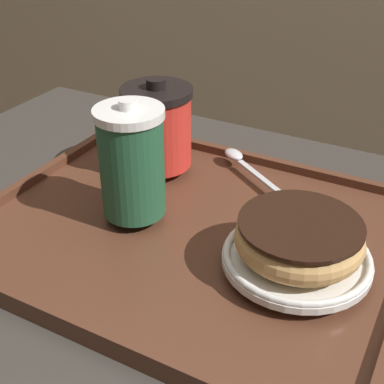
{
  "coord_description": "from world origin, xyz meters",
  "views": [
    {
      "loc": [
        0.22,
        -0.44,
        1.1
      ],
      "look_at": [
        -0.03,
        0.02,
        0.78
      ],
      "focal_mm": 50.0,
      "sensor_mm": 36.0,
      "label": 1
    }
  ],
  "objects_px": {
    "donut_chocolate_glazed": "(299,237)",
    "spoon": "(243,163)",
    "coffee_cup_front": "(132,162)",
    "coffee_cup_rear": "(158,126)"
  },
  "relations": [
    {
      "from": "donut_chocolate_glazed",
      "to": "spoon",
      "type": "distance_m",
      "value": 0.22
    },
    {
      "from": "coffee_cup_front",
      "to": "donut_chocolate_glazed",
      "type": "height_order",
      "value": "coffee_cup_front"
    },
    {
      "from": "donut_chocolate_glazed",
      "to": "spoon",
      "type": "height_order",
      "value": "donut_chocolate_glazed"
    },
    {
      "from": "coffee_cup_rear",
      "to": "spoon",
      "type": "bearing_deg",
      "value": 24.7
    },
    {
      "from": "donut_chocolate_glazed",
      "to": "spoon",
      "type": "bearing_deg",
      "value": 128.38
    },
    {
      "from": "coffee_cup_rear",
      "to": "donut_chocolate_glazed",
      "type": "bearing_deg",
      "value": -26.59
    },
    {
      "from": "coffee_cup_front",
      "to": "coffee_cup_rear",
      "type": "relative_size",
      "value": 1.16
    },
    {
      "from": "coffee_cup_front",
      "to": "donut_chocolate_glazed",
      "type": "distance_m",
      "value": 0.21
    },
    {
      "from": "donut_chocolate_glazed",
      "to": "spoon",
      "type": "relative_size",
      "value": 0.94
    },
    {
      "from": "coffee_cup_rear",
      "to": "spoon",
      "type": "relative_size",
      "value": 0.87
    }
  ]
}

